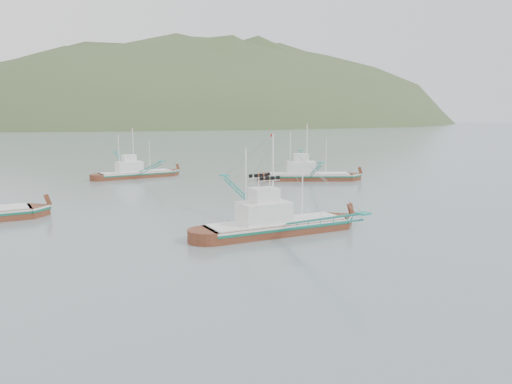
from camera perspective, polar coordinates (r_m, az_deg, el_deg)
ground at (r=41.75m, az=4.61°, el=-5.40°), size 1200.00×1200.00×0.00m
main_boat at (r=43.24m, az=2.19°, el=-2.88°), size 13.10×23.06×9.37m
bg_boat_right at (r=78.99m, az=6.04°, el=2.81°), size 16.33×21.52×9.56m
bg_boat_far at (r=84.07m, az=-13.64°, el=2.41°), size 11.95×21.63×8.75m
headland_right at (r=532.51m, az=-3.98°, el=7.71°), size 684.00×432.00×306.00m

